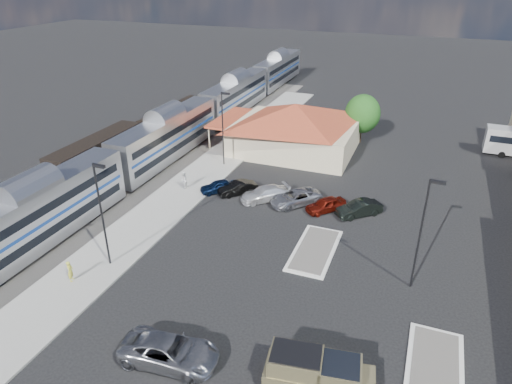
% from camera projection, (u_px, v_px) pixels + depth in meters
% --- Properties ---
extents(ground, '(280.00, 280.00, 0.00)m').
position_uv_depth(ground, '(263.00, 254.00, 38.56)').
color(ground, black).
rests_on(ground, ground).
extents(railbed, '(16.00, 100.00, 0.12)m').
position_uv_depth(railbed, '(115.00, 178.00, 51.99)').
color(railbed, '#4C4944').
rests_on(railbed, ground).
extents(platform, '(5.50, 92.00, 0.18)m').
position_uv_depth(platform, '(175.00, 199.00, 47.40)').
color(platform, gray).
rests_on(platform, ground).
extents(passenger_train, '(3.00, 104.00, 5.55)m').
position_uv_depth(passenger_train, '(167.00, 139.00, 55.53)').
color(passenger_train, silver).
rests_on(passenger_train, ground).
extents(freight_cars, '(2.80, 46.00, 4.00)m').
position_uv_depth(freight_cars, '(98.00, 156.00, 53.12)').
color(freight_cars, black).
rests_on(freight_cars, ground).
extents(station_depot, '(18.35, 12.24, 6.20)m').
position_uv_depth(station_depot, '(295.00, 127.00, 58.62)').
color(station_depot, '#BDAC8A').
rests_on(station_depot, ground).
extents(traffic_island_south, '(3.30, 7.50, 0.21)m').
position_uv_depth(traffic_island_south, '(315.00, 250.00, 38.89)').
color(traffic_island_south, silver).
rests_on(traffic_island_south, ground).
extents(traffic_island_north, '(3.30, 7.50, 0.21)m').
position_uv_depth(traffic_island_north, '(435.00, 371.00, 27.32)').
color(traffic_island_north, silver).
rests_on(traffic_island_north, ground).
extents(lamp_plat_s, '(1.08, 0.25, 9.00)m').
position_uv_depth(lamp_plat_s, '(102.00, 208.00, 34.69)').
color(lamp_plat_s, black).
rests_on(lamp_plat_s, ground).
extents(lamp_plat_n, '(1.08, 0.25, 9.00)m').
position_uv_depth(lamp_plat_n, '(223.00, 123.00, 53.02)').
color(lamp_plat_n, black).
rests_on(lamp_plat_n, ground).
extents(lamp_lot, '(1.08, 0.25, 9.00)m').
position_uv_depth(lamp_lot, '(423.00, 226.00, 32.25)').
color(lamp_lot, black).
rests_on(lamp_lot, ground).
extents(tree_depot, '(4.71, 4.71, 6.63)m').
position_uv_depth(tree_depot, '(362.00, 114.00, 60.78)').
color(tree_depot, '#382314').
rests_on(tree_depot, ground).
extents(pickup_truck, '(6.54, 3.17, 2.17)m').
position_uv_depth(pickup_truck, '(319.00, 373.00, 26.05)').
color(pickup_truck, '#92875A').
rests_on(pickup_truck, ground).
extents(suv, '(6.43, 3.44, 1.72)m').
position_uv_depth(suv, '(169.00, 351.00, 27.72)').
color(suv, '#929499').
rests_on(suv, ground).
extents(person_a, '(0.63, 0.75, 1.74)m').
position_uv_depth(person_a, '(70.00, 271.00, 34.64)').
color(person_a, gold).
rests_on(person_a, platform).
extents(person_b, '(0.74, 0.93, 1.89)m').
position_uv_depth(person_b, '(184.00, 180.00, 48.97)').
color(person_b, silver).
rests_on(person_b, platform).
extents(parked_car_a, '(3.99, 3.76, 1.33)m').
position_uv_depth(parked_car_a, '(218.00, 186.00, 48.68)').
color(parked_car_a, '#0B1B3A').
rests_on(parked_car_a, ground).
extents(parked_car_b, '(4.03, 3.98, 1.38)m').
position_uv_depth(parked_car_b, '(238.00, 188.00, 48.24)').
color(parked_car_b, black).
rests_on(parked_car_b, ground).
extents(parked_car_c, '(5.25, 4.95, 1.49)m').
position_uv_depth(parked_car_c, '(265.00, 194.00, 46.94)').
color(parked_car_c, silver).
rests_on(parked_car_c, ground).
extents(parked_car_d, '(5.48, 5.64, 1.50)m').
position_uv_depth(parked_car_d, '(296.00, 198.00, 46.15)').
color(parked_car_d, gray).
rests_on(parked_car_d, ground).
extents(parked_car_e, '(4.06, 4.12, 1.41)m').
position_uv_depth(parked_car_e, '(326.00, 205.00, 44.89)').
color(parked_car_e, maroon).
rests_on(parked_car_e, ground).
extents(parked_car_f, '(4.42, 4.23, 1.50)m').
position_uv_depth(parked_car_f, '(359.00, 209.00, 44.08)').
color(parked_car_f, black).
rests_on(parked_car_f, ground).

